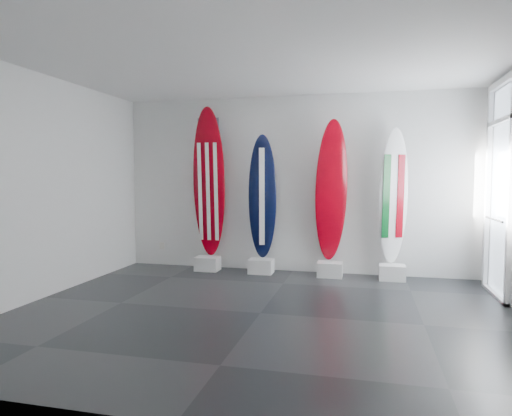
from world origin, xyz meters
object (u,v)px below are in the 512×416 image
(surfboard_navy, at_px, (262,197))
(surfboard_italy, at_px, (393,196))
(surfboard_swiss, at_px, (331,191))
(surfboard_usa, at_px, (209,182))

(surfboard_navy, xyz_separation_m, surfboard_italy, (2.13, 0.00, 0.03))
(surfboard_swiss, bearing_deg, surfboard_usa, 163.46)
(surfboard_navy, distance_m, surfboard_italy, 2.13)
(surfboard_italy, bearing_deg, surfboard_usa, 158.67)
(surfboard_usa, distance_m, surfboard_italy, 3.09)
(surfboard_navy, relative_size, surfboard_italy, 0.97)
(surfboard_swiss, xyz_separation_m, surfboard_italy, (0.97, 0.00, -0.08))
(surfboard_swiss, bearing_deg, surfboard_italy, -16.54)
(surfboard_usa, xyz_separation_m, surfboard_swiss, (2.11, 0.00, -0.14))
(surfboard_usa, height_order, surfboard_swiss, surfboard_usa)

